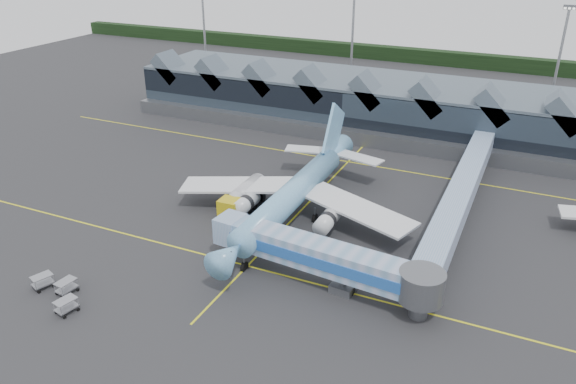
% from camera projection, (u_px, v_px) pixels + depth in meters
% --- Properties ---
extents(ground, '(260.00, 260.00, 0.00)m').
position_uv_depth(ground, '(277.00, 235.00, 73.25)').
color(ground, '#262628').
rests_on(ground, ground).
extents(taxi_stripes, '(120.00, 60.00, 0.01)m').
position_uv_depth(taxi_stripes, '(307.00, 204.00, 81.45)').
color(taxi_stripes, yellow).
rests_on(taxi_stripes, ground).
extents(tree_line_far, '(260.00, 4.00, 4.00)m').
position_uv_depth(tree_line_far, '(442.00, 58.00, 162.54)').
color(tree_line_far, black).
rests_on(tree_line_far, ground).
extents(terminal, '(90.00, 22.25, 12.52)m').
position_uv_depth(terminal, '(357.00, 102.00, 111.89)').
color(terminal, black).
rests_on(terminal, ground).
extents(light_masts, '(132.40, 42.56, 22.45)m').
position_uv_depth(light_masts, '(509.00, 60.00, 111.38)').
color(light_masts, gray).
rests_on(light_masts, ground).
extents(main_airliner, '(34.72, 39.79, 12.82)m').
position_uv_depth(main_airliner, '(295.00, 192.00, 76.46)').
color(main_airliner, '#69A1D5').
rests_on(main_airliner, ground).
extents(jet_bridge, '(27.38, 6.40, 5.45)m').
position_uv_depth(jet_bridge, '(333.00, 261.00, 61.08)').
color(jet_bridge, '#759EC4').
rests_on(jet_bridge, ground).
extents(fuel_truck, '(3.43, 11.05, 3.69)m').
position_uv_depth(fuel_truck, '(244.00, 195.00, 79.42)').
color(fuel_truck, black).
rests_on(fuel_truck, ground).
extents(baggage_carts, '(7.74, 5.00, 1.55)m').
position_uv_depth(baggage_carts, '(58.00, 290.00, 60.72)').
color(baggage_carts, '#96989F').
rests_on(baggage_carts, ground).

